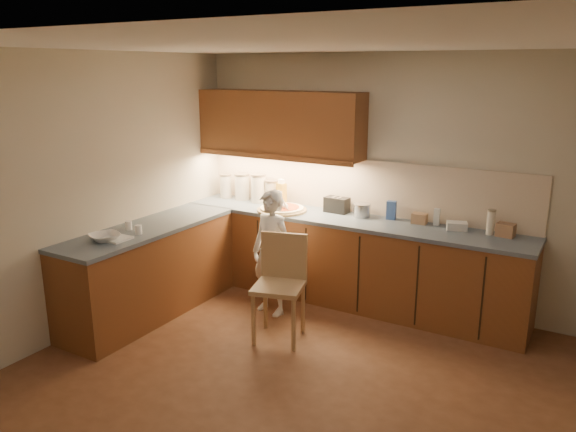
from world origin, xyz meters
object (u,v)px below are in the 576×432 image
object	(u,v)px
child	(271,253)
toaster	(337,205)
wooden_chair	(281,279)
oil_jug	(281,194)
pizza_on_board	(282,209)

from	to	relation	value
child	toaster	bearing A→B (deg)	80.15
wooden_chair	toaster	world-z (taller)	toaster
wooden_chair	oil_jug	xyz separation A→B (m)	(-0.70, 1.19, 0.50)
child	oil_jug	world-z (taller)	child
child	pizza_on_board	bearing A→B (deg)	122.18
oil_jug	toaster	distance (m)	0.68
pizza_on_board	oil_jug	xyz separation A→B (m)	(-0.14, 0.22, 0.12)
wooden_chair	toaster	distance (m)	1.30
pizza_on_board	oil_jug	world-z (taller)	oil_jug
oil_jug	toaster	world-z (taller)	oil_jug
child	toaster	xyz separation A→B (m)	(0.32, 0.83, 0.36)
wooden_chair	oil_jug	world-z (taller)	oil_jug
pizza_on_board	child	size ratio (longest dim) A/B	0.43
pizza_on_board	child	xyz separation A→B (m)	(0.21, -0.57, -0.30)
wooden_chair	child	bearing A→B (deg)	115.66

